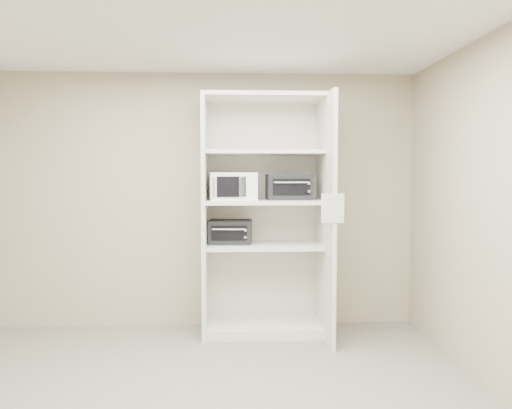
{
  "coord_description": "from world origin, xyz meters",
  "views": [
    {
      "loc": [
        0.29,
        -3.35,
        1.62
      ],
      "look_at": [
        0.53,
        1.44,
        1.34
      ],
      "focal_mm": 35.0,
      "sensor_mm": 36.0,
      "label": 1
    }
  ],
  "objects_px": {
    "toaster_oven_lower": "(230,232)",
    "microwave": "(232,186)",
    "toaster_oven_upper": "(289,187)",
    "shelving_unit": "(268,223)"
  },
  "relations": [
    {
      "from": "toaster_oven_lower",
      "to": "microwave",
      "type": "bearing_deg",
      "value": -72.03
    },
    {
      "from": "microwave",
      "to": "toaster_oven_lower",
      "type": "distance_m",
      "value": 0.48
    },
    {
      "from": "toaster_oven_upper",
      "to": "shelving_unit",
      "type": "bearing_deg",
      "value": -179.61
    },
    {
      "from": "shelving_unit",
      "to": "microwave",
      "type": "distance_m",
      "value": 0.53
    },
    {
      "from": "shelving_unit",
      "to": "microwave",
      "type": "bearing_deg",
      "value": -174.2
    },
    {
      "from": "toaster_oven_upper",
      "to": "toaster_oven_lower",
      "type": "bearing_deg",
      "value": 174.34
    },
    {
      "from": "microwave",
      "to": "toaster_oven_lower",
      "type": "bearing_deg",
      "value": 97.47
    },
    {
      "from": "toaster_oven_upper",
      "to": "toaster_oven_lower",
      "type": "height_order",
      "value": "toaster_oven_upper"
    },
    {
      "from": "shelving_unit",
      "to": "microwave",
      "type": "relative_size",
      "value": 5.25
    },
    {
      "from": "toaster_oven_lower",
      "to": "toaster_oven_upper",
      "type": "bearing_deg",
      "value": 0.25
    }
  ]
}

